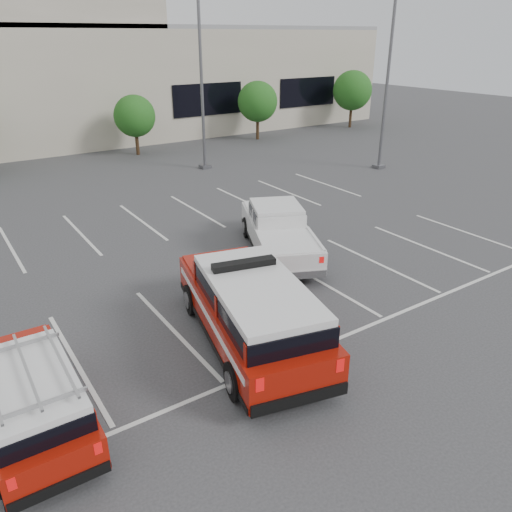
{
  "coord_description": "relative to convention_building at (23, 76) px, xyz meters",
  "views": [
    {
      "loc": [
        -7.43,
        -11.16,
        7.6
      ],
      "look_at": [
        0.79,
        1.07,
        1.05
      ],
      "focal_mm": 35.0,
      "sensor_mm": 36.0,
      "label": 1
    }
  ],
  "objects": [
    {
      "name": "ground",
      "position": [
        -0.18,
        -31.86,
        -4.72
      ],
      "size": [
        120.0,
        120.0,
        0.0
      ],
      "primitive_type": "plane",
      "color": "#353538",
      "rests_on": "ground"
    },
    {
      "name": "stall_markings",
      "position": [
        -0.18,
        -27.36,
        -4.71
      ],
      "size": [
        23.0,
        15.0,
        0.01
      ],
      "primitive_type": "cube",
      "color": "silver",
      "rests_on": "ground"
    },
    {
      "name": "convention_building",
      "position": [
        0.0,
        0.0,
        0.0
      ],
      "size": [
        60.0,
        16.99,
        13.2
      ],
      "color": "beige",
      "rests_on": "ground"
    },
    {
      "name": "tree_mid_right",
      "position": [
        4.91,
        -9.82,
        -2.22
      ],
      "size": [
        2.77,
        2.77,
        3.99
      ],
      "color": "#3F2B19",
      "rests_on": "ground"
    },
    {
      "name": "tree_right",
      "position": [
        14.91,
        -9.82,
        -1.95
      ],
      "size": [
        3.07,
        3.07,
        4.42
      ],
      "color": "#3F2B19",
      "rests_on": "ground"
    },
    {
      "name": "tree_far_right",
      "position": [
        24.91,
        -9.82,
        -1.68
      ],
      "size": [
        3.37,
        3.37,
        4.85
      ],
      "color": "#3F2B19",
      "rests_on": "ground"
    },
    {
      "name": "light_pole_mid",
      "position": [
        6.82,
        -15.86,
        0.47
      ],
      "size": [
        0.9,
        0.6,
        10.24
      ],
      "color": "#59595E",
      "rests_on": "ground"
    },
    {
      "name": "light_pole_right",
      "position": [
        15.82,
        -21.86,
        0.47
      ],
      "size": [
        0.9,
        0.6,
        10.24
      ],
      "color": "#59595E",
      "rests_on": "ground"
    },
    {
      "name": "fire_chief_suv",
      "position": [
        -1.43,
        -33.59,
        -3.81
      ],
      "size": [
        3.69,
        6.67,
        2.22
      ],
      "rotation": [
        0.0,
        0.0,
        -0.23
      ],
      "color": "#931107",
      "rests_on": "ground"
    },
    {
      "name": "white_pickup",
      "position": [
        2.81,
        -29.04,
        -4.01
      ],
      "size": [
        4.22,
        6.1,
        1.78
      ],
      "rotation": [
        0.0,
        0.0,
        -0.43
      ],
      "color": "silver",
      "rests_on": "ground"
    },
    {
      "name": "ladder_suv",
      "position": [
        -6.89,
        -33.73,
        -4.01
      ],
      "size": [
        1.83,
        4.55,
        1.78
      ],
      "rotation": [
        0.0,
        0.0,
        -0.01
      ],
      "color": "#931107",
      "rests_on": "ground"
    }
  ]
}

